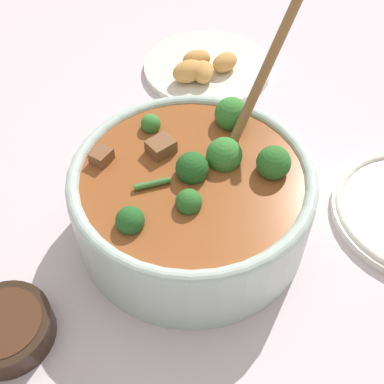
# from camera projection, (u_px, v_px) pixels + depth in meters

# --- Properties ---
(ground_plane) EXTENTS (4.00, 4.00, 0.00)m
(ground_plane) POSITION_uv_depth(u_px,v_px,m) (192.00, 227.00, 0.62)
(ground_plane) COLOR silver
(stew_bowl) EXTENTS (0.28, 0.32, 0.27)m
(stew_bowl) POSITION_uv_depth(u_px,v_px,m) (193.00, 196.00, 0.57)
(stew_bowl) COLOR #B2C6BC
(stew_bowl) RESTS_ON ground_plane
(condiment_bowl) EXTENTS (0.10, 0.10, 0.03)m
(condiment_bowl) POSITION_uv_depth(u_px,v_px,m) (6.00, 328.00, 0.51)
(condiment_bowl) COLOR black
(condiment_bowl) RESTS_ON ground_plane
(food_plate) EXTENTS (0.22, 0.22, 0.05)m
(food_plate) POSITION_uv_depth(u_px,v_px,m) (205.00, 67.00, 0.83)
(food_plate) COLOR silver
(food_plate) RESTS_ON ground_plane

